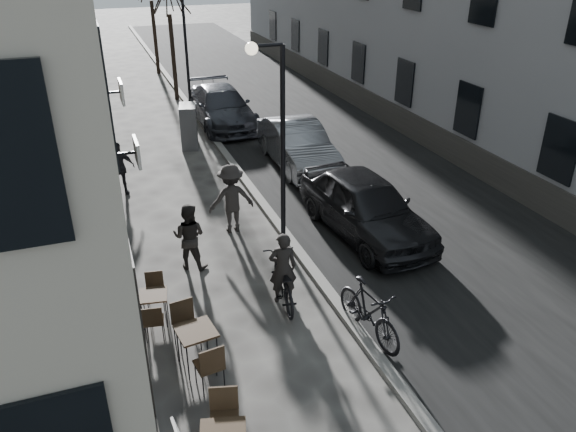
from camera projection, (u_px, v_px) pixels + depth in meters
ground at (403, 412)px, 9.36m from camera, size 120.00×120.00×0.00m
road at (290, 120)px, 23.96m from camera, size 7.30×60.00×0.00m
kerb at (206, 128)px, 22.83m from camera, size 0.25×60.00×0.12m
streetlamp_near at (276, 127)px, 12.92m from camera, size 0.90×0.28×5.09m
streetlamp_far at (181, 42)px, 22.99m from camera, size 0.90×0.28×5.09m
bistro_set_b at (197, 344)px, 10.15m from camera, size 0.75×1.68×0.97m
bistro_set_c at (154, 305)px, 11.36m from camera, size 0.64×1.40×0.81m
utility_cabinet at (189, 126)px, 20.65m from camera, size 0.79×1.16×1.59m
bicycle at (283, 281)px, 12.00m from camera, size 0.93×1.99×1.01m
cyclist_rider at (283, 268)px, 11.86m from camera, size 0.65×0.47×1.65m
pedestrian_near at (189, 236)px, 13.09m from camera, size 1.00×0.94×1.64m
pedestrian_mid at (231, 199)px, 14.69m from camera, size 1.21×0.70×1.87m
pedestrian_far at (119, 169)px, 16.85m from camera, size 1.03×0.59×1.66m
car_near at (366, 206)px, 14.59m from camera, size 2.30×4.89×1.62m
car_mid at (298, 145)px, 18.98m from camera, size 1.69×4.62×1.51m
car_far at (222, 107)px, 23.12m from camera, size 2.14×5.22×1.51m
moped at (369, 311)px, 10.88m from camera, size 0.85×2.01×1.17m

